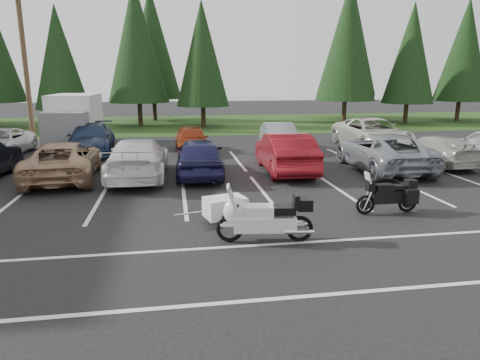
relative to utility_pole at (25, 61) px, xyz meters
name	(u,v)px	position (x,y,z in m)	size (l,w,h in m)	color
ground	(255,202)	(10.00, -12.00, -4.70)	(120.00, 120.00, 0.00)	black
grass_strip	(201,124)	(10.00, 12.00, -4.69)	(80.00, 16.00, 0.01)	#1A3711
lake_water	(213,103)	(14.00, 43.00, -4.70)	(70.00, 50.00, 0.02)	slate
utility_pole	(25,61)	(0.00, 0.00, 0.00)	(1.60, 0.26, 9.00)	#473321
box_truck	(73,121)	(2.00, 0.50, -3.25)	(2.40, 5.60, 2.90)	silver
stall_markings	(245,187)	(10.00, -10.00, -4.69)	(32.00, 16.00, 0.01)	silver
conifer_3	(59,57)	(-0.50, 9.40, 0.57)	(3.87, 3.87, 9.02)	#332316
conifer_4	(136,42)	(5.00, 10.90, 1.83)	(4.80, 4.80, 11.17)	#332316
conifer_5	(202,54)	(10.00, 9.60, 0.93)	(4.14, 4.14, 9.63)	#332316
conifer_6	(348,41)	(22.00, 10.10, 2.01)	(4.93, 4.93, 11.48)	#332316
conifer_7	(411,53)	(27.50, 9.80, 1.11)	(4.27, 4.27, 9.94)	#332316
conifer_8	(465,50)	(33.00, 10.60, 1.47)	(4.53, 4.53, 10.56)	#332316
conifer_back_b	(152,43)	(6.00, 15.50, 2.07)	(4.97, 4.97, 11.58)	#332316
conifer_back_c	(349,37)	(24.00, 14.80, 2.80)	(5.50, 5.50, 12.81)	#332316
car_near_2	(63,161)	(3.32, -7.74, -3.96)	(2.44, 5.30, 1.47)	#A27D5E
car_near_3	(138,159)	(6.14, -7.99, -3.92)	(2.17, 5.35, 1.55)	silver
car_near_4	(200,157)	(8.53, -7.94, -3.92)	(1.84, 4.57, 1.56)	#1C1C46
car_near_5	(285,152)	(12.08, -7.76, -3.87)	(1.74, 5.00, 1.65)	maroon
car_near_6	(382,152)	(16.25, -8.05, -3.91)	(2.61, 5.66, 1.57)	gray
car_near_7	(434,150)	(19.06, -7.37, -4.03)	(1.86, 4.58, 1.33)	#A4A397
car_far_0	(0,143)	(-1.01, -1.94, -4.02)	(2.24, 4.85, 1.35)	white
car_far_1	(91,139)	(3.35, -1.84, -3.94)	(2.12, 5.20, 1.51)	#1C2948
car_far_2	(192,139)	(8.48, -2.35, -4.00)	(1.64, 4.07, 1.39)	maroon
car_far_3	(280,137)	(13.22, -2.38, -3.98)	(1.52, 4.36, 1.44)	gray
car_far_4	(372,133)	(18.50, -2.44, -3.88)	(2.72, 5.89, 1.64)	beige
touring_motorcycle	(265,214)	(9.58, -15.29, -3.99)	(2.56, 0.79, 1.42)	silver
cargo_trailer	(225,210)	(8.82, -13.75, -4.34)	(1.55, 0.87, 0.72)	white
adventure_motorcycle	(388,192)	(13.54, -13.67, -4.07)	(2.07, 0.72, 1.26)	black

